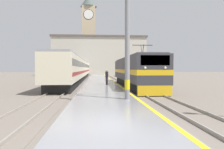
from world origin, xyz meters
name	(u,v)px	position (x,y,z in m)	size (l,w,h in m)	color
ground_plane	(99,81)	(0.00, 30.00, 0.00)	(200.00, 200.00, 0.00)	#70665B
platform	(100,82)	(0.00, 25.00, 0.17)	(4.22, 140.00, 0.35)	gray
rail_track_near	(127,83)	(3.99, 25.00, 0.03)	(2.84, 140.00, 0.16)	#70665B
rail_track_far	(73,83)	(-4.04, 25.00, 0.03)	(2.84, 140.00, 0.16)	#70665B
locomotive_train	(134,72)	(3.99, 18.70, 1.85)	(2.92, 19.08, 4.58)	black
passenger_train	(79,69)	(-4.04, 36.33, 2.05)	(2.92, 51.80, 3.80)	black
catenary_mast	(129,37)	(1.39, 5.92, 4.19)	(3.00, 0.33, 7.80)	gray
person_on_platform	(107,77)	(0.64, 17.89, 1.28)	(0.34, 0.34, 1.77)	#23232D
clock_tower	(89,32)	(-3.19, 74.10, 15.62)	(6.00, 6.00, 29.29)	tan
station_building	(99,56)	(0.49, 60.37, 6.07)	(28.74, 7.50, 12.10)	#B7B2A3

